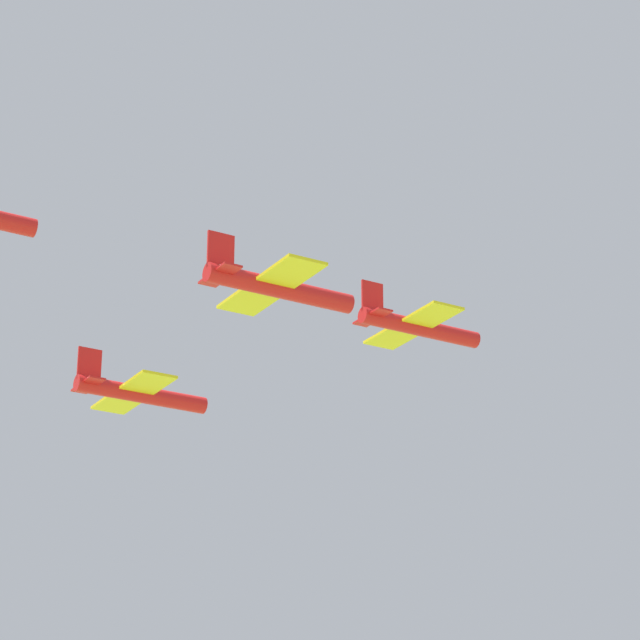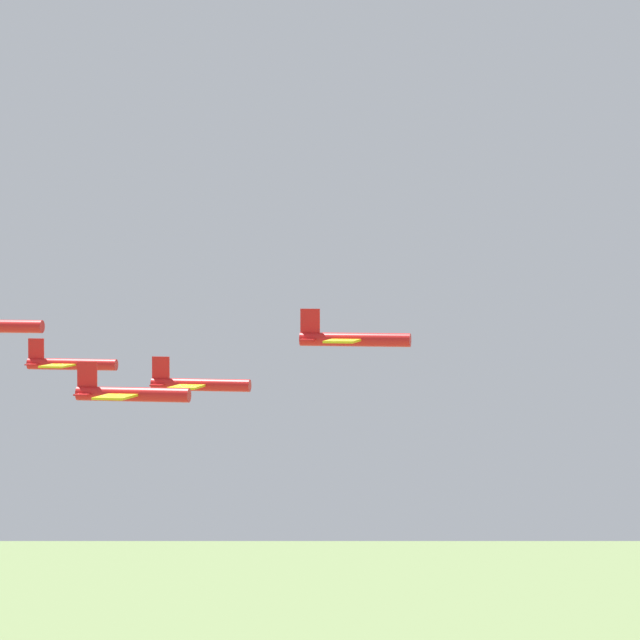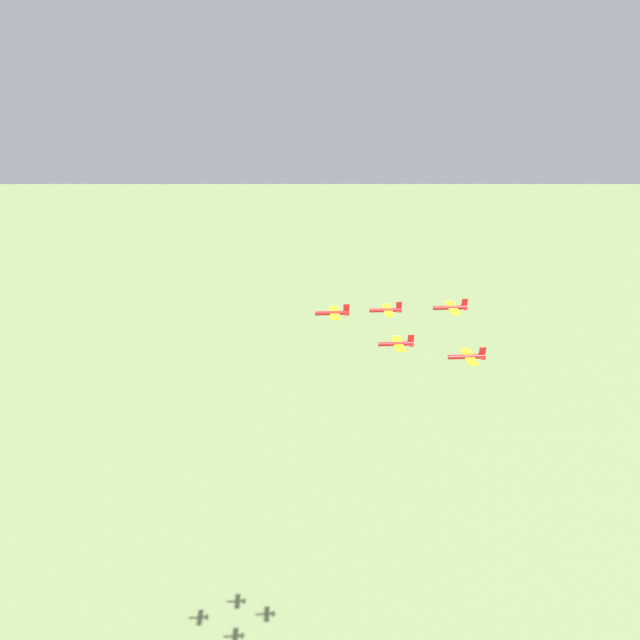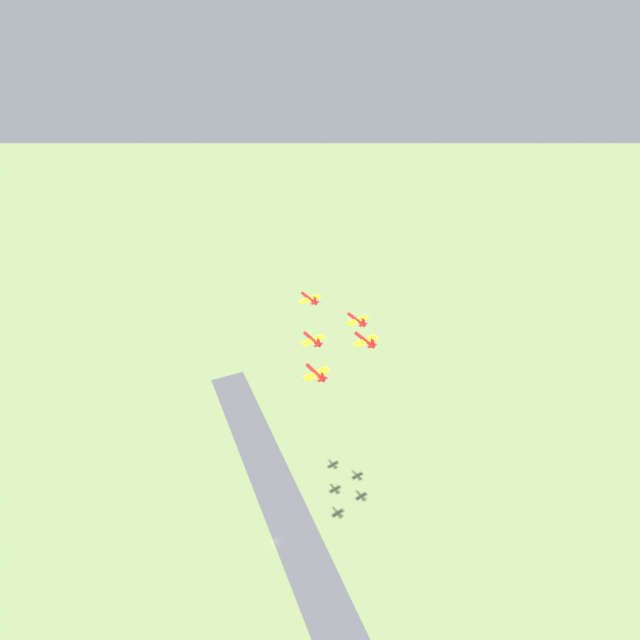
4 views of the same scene
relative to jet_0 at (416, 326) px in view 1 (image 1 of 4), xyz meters
The scene contains 3 objects.
jet_0 is the anchor object (origin of this frame).
jet_1 18.32m from the jet_0, 168.17° to the right, with size 7.75×7.66×2.96m.
jet_2 18.15m from the jet_0, 107.24° to the right, with size 7.75×7.66×2.96m.
Camera 1 is at (-4.52, -114.27, 142.34)m, focal length 85.00 mm.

